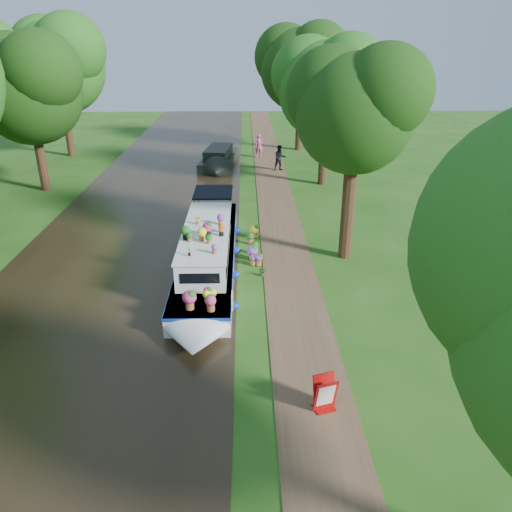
% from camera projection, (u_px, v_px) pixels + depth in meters
% --- Properties ---
extents(ground, '(100.00, 100.00, 0.00)m').
position_uv_depth(ground, '(262.00, 288.00, 19.68)').
color(ground, '#225114').
rests_on(ground, ground).
extents(canal_water, '(10.00, 100.00, 0.02)m').
position_uv_depth(canal_water, '(109.00, 289.00, 19.56)').
color(canal_water, black).
rests_on(canal_water, ground).
extents(towpath, '(2.20, 100.00, 0.03)m').
position_uv_depth(towpath, '(292.00, 287.00, 19.70)').
color(towpath, brown).
rests_on(towpath, ground).
extents(plant_boat, '(2.29, 13.52, 2.23)m').
position_uv_depth(plant_boat, '(207.00, 253.00, 20.77)').
color(plant_boat, silver).
rests_on(plant_boat, canal_water).
extents(tree_near_overhang, '(5.52, 5.28, 8.99)m').
position_uv_depth(tree_near_overhang, '(355.00, 105.00, 19.88)').
color(tree_near_overhang, black).
rests_on(tree_near_overhang, ground).
extents(tree_near_mid, '(6.90, 6.60, 9.40)m').
position_uv_depth(tree_near_mid, '(327.00, 83.00, 30.94)').
color(tree_near_mid, black).
rests_on(tree_near_mid, ground).
extents(tree_near_far, '(7.59, 7.26, 10.30)m').
position_uv_depth(tree_near_far, '(301.00, 63.00, 40.74)').
color(tree_near_far, black).
rests_on(tree_near_far, ground).
extents(tree_far_c, '(7.13, 6.82, 9.59)m').
position_uv_depth(tree_far_c, '(28.00, 83.00, 29.64)').
color(tree_far_c, black).
rests_on(tree_far_c, ground).
extents(tree_far_d, '(8.05, 7.70, 10.85)m').
position_uv_depth(tree_far_d, '(58.00, 60.00, 38.40)').
color(tree_far_d, black).
rests_on(tree_far_d, ground).
extents(second_boat, '(2.91, 7.53, 1.41)m').
position_uv_depth(second_boat, '(219.00, 158.00, 37.82)').
color(second_boat, black).
rests_on(second_boat, canal_water).
extents(sandwich_board, '(0.66, 0.65, 0.98)m').
position_uv_depth(sandwich_board, '(325.00, 395.00, 13.11)').
color(sandwich_board, '#A80C0C').
rests_on(sandwich_board, towpath).
extents(pedestrian_pink, '(0.68, 0.46, 1.83)m').
position_uv_depth(pedestrian_pink, '(259.00, 146.00, 40.34)').
color(pedestrian_pink, '#C24F82').
rests_on(pedestrian_pink, towpath).
extents(pedestrian_dark, '(1.02, 0.87, 1.84)m').
position_uv_depth(pedestrian_dark, '(280.00, 158.00, 36.34)').
color(pedestrian_dark, black).
rests_on(pedestrian_dark, towpath).
extents(verge_plant, '(0.41, 0.38, 0.38)m').
position_uv_depth(verge_plant, '(262.00, 272.00, 20.62)').
color(verge_plant, '#2C601C').
rests_on(verge_plant, ground).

